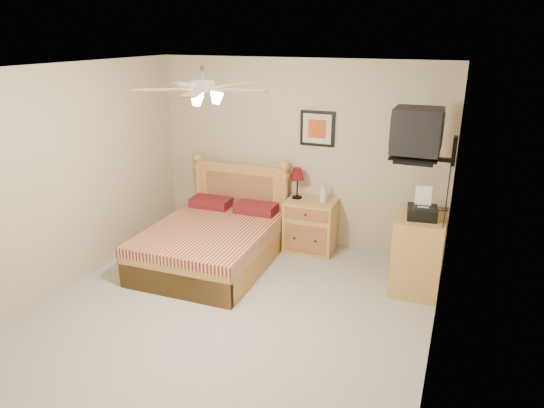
# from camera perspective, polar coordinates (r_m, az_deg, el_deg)

# --- Properties ---
(floor) EXTENTS (4.50, 4.50, 0.00)m
(floor) POSITION_cam_1_polar(r_m,az_deg,el_deg) (5.14, -5.71, -13.57)
(floor) COLOR #9E9A8F
(floor) RESTS_ON ground
(ceiling) EXTENTS (4.00, 4.50, 0.04)m
(ceiling) POSITION_cam_1_polar(r_m,az_deg,el_deg) (4.32, -6.86, 15.45)
(ceiling) COLOR white
(ceiling) RESTS_ON ground
(wall_back) EXTENTS (4.00, 0.04, 2.50)m
(wall_back) POSITION_cam_1_polar(r_m,az_deg,el_deg) (6.56, 3.04, 5.87)
(wall_back) COLOR tan
(wall_back) RESTS_ON ground
(wall_front) EXTENTS (4.00, 0.04, 2.50)m
(wall_front) POSITION_cam_1_polar(r_m,az_deg,el_deg) (3.00, -27.40, -14.00)
(wall_front) COLOR tan
(wall_front) RESTS_ON ground
(wall_left) EXTENTS (0.04, 4.50, 2.50)m
(wall_left) POSITION_cam_1_polar(r_m,az_deg,el_deg) (5.76, -24.09, 2.22)
(wall_left) COLOR tan
(wall_left) RESTS_ON ground
(wall_right) EXTENTS (0.04, 4.50, 2.50)m
(wall_right) POSITION_cam_1_polar(r_m,az_deg,el_deg) (4.09, 19.44, -3.91)
(wall_right) COLOR tan
(wall_right) RESTS_ON ground
(bed) EXTENTS (1.46, 1.89, 1.20)m
(bed) POSITION_cam_1_polar(r_m,az_deg,el_deg) (6.07, -7.33, -1.86)
(bed) COLOR #A66B35
(bed) RESTS_ON ground
(nightstand) EXTENTS (0.66, 0.50, 0.70)m
(nightstand) POSITION_cam_1_polar(r_m,az_deg,el_deg) (6.53, 4.58, -2.52)
(nightstand) COLOR gold
(nightstand) RESTS_ON ground
(table_lamp) EXTENTS (0.27, 0.27, 0.42)m
(table_lamp) POSITION_cam_1_polar(r_m,az_deg,el_deg) (6.43, 2.99, 2.48)
(table_lamp) COLOR #530A10
(table_lamp) RESTS_ON nightstand
(lotion_bottle) EXTENTS (0.11, 0.11, 0.27)m
(lotion_bottle) POSITION_cam_1_polar(r_m,az_deg,el_deg) (6.32, 6.08, 1.39)
(lotion_bottle) COLOR silver
(lotion_bottle) RESTS_ON nightstand
(framed_picture) EXTENTS (0.46, 0.04, 0.46)m
(framed_picture) POSITION_cam_1_polar(r_m,az_deg,el_deg) (6.38, 5.36, 8.83)
(framed_picture) COLOR black
(framed_picture) RESTS_ON wall_back
(dresser) EXTENTS (0.54, 0.77, 0.89)m
(dresser) POSITION_cam_1_polar(r_m,az_deg,el_deg) (5.78, 16.80, -5.39)
(dresser) COLOR tan
(dresser) RESTS_ON ground
(fax_machine) EXTENTS (0.35, 0.37, 0.33)m
(fax_machine) POSITION_cam_1_polar(r_m,az_deg,el_deg) (5.46, 17.35, 0.03)
(fax_machine) COLOR black
(fax_machine) RESTS_ON dresser
(magazine_lower) EXTENTS (0.28, 0.33, 0.03)m
(magazine_lower) POSITION_cam_1_polar(r_m,az_deg,el_deg) (5.90, 17.70, -0.14)
(magazine_lower) COLOR beige
(magazine_lower) RESTS_ON dresser
(magazine_upper) EXTENTS (0.24, 0.31, 0.02)m
(magazine_upper) POSITION_cam_1_polar(r_m,az_deg,el_deg) (5.92, 18.08, 0.14)
(magazine_upper) COLOR tan
(magazine_upper) RESTS_ON magazine_lower
(wall_tv) EXTENTS (0.56, 0.46, 0.58)m
(wall_tv) POSITION_cam_1_polar(r_m,az_deg,el_deg) (5.23, 18.32, 7.66)
(wall_tv) COLOR black
(wall_tv) RESTS_ON wall_right
(ceiling_fan) EXTENTS (1.14, 1.14, 0.28)m
(ceiling_fan) POSITION_cam_1_polar(r_m,az_deg,el_deg) (4.16, -8.13, 13.30)
(ceiling_fan) COLOR silver
(ceiling_fan) RESTS_ON ceiling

